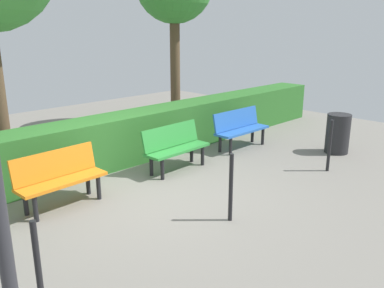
% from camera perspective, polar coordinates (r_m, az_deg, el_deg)
% --- Properties ---
extents(ground_plane, '(16.00, 16.00, 0.00)m').
position_cam_1_polar(ground_plane, '(6.82, -5.82, -6.91)').
color(ground_plane, gray).
extents(bench_blue, '(1.47, 0.47, 0.86)m').
position_cam_1_polar(bench_blue, '(9.20, 6.77, 2.38)').
color(bench_blue, blue).
rests_on(bench_blue, ground_plane).
extents(bench_green, '(1.40, 0.51, 0.86)m').
position_cam_1_polar(bench_green, '(7.74, -2.41, -0.22)').
color(bench_green, '#2D8C38').
rests_on(bench_green, ground_plane).
extents(bench_orange, '(1.38, 0.51, 0.86)m').
position_cam_1_polar(bench_orange, '(6.49, -18.16, -4.36)').
color(bench_orange, orange).
rests_on(bench_orange, ground_plane).
extents(hedge_row, '(11.99, 0.79, 0.98)m').
position_cam_1_polar(hedge_row, '(8.48, -7.81, 1.21)').
color(hedge_row, '#2D6B28').
rests_on(hedge_row, ground_plane).
extents(railing_post_near, '(0.06, 0.06, 1.00)m').
position_cam_1_polar(railing_post_near, '(8.07, 18.82, -0.25)').
color(railing_post_near, black).
rests_on(railing_post_near, ground_plane).
extents(railing_post_mid, '(0.06, 0.06, 1.00)m').
position_cam_1_polar(railing_post_mid, '(5.72, 5.49, -6.15)').
color(railing_post_mid, black).
rests_on(railing_post_mid, ground_plane).
extents(railing_post_far, '(0.06, 0.06, 1.00)m').
position_cam_1_polar(railing_post_far, '(4.19, -20.84, -16.19)').
color(railing_post_far, black).
rests_on(railing_post_far, ground_plane).
extents(trash_bin, '(0.50, 0.50, 0.86)m').
position_cam_1_polar(trash_bin, '(9.34, 19.85, 1.39)').
color(trash_bin, '#262628').
rests_on(trash_bin, ground_plane).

